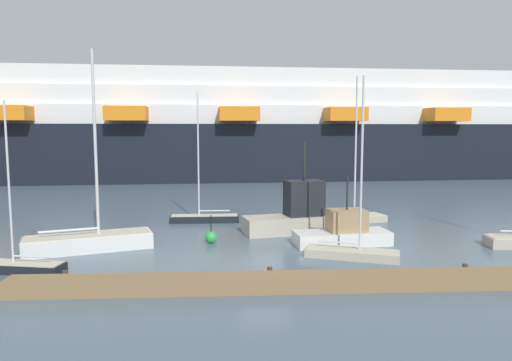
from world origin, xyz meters
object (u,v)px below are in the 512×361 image
sailboat_0 (352,250)px  fishing_boat_0 (343,232)px  sailboat_4 (204,216)px  cruise_ship (136,129)px  sailboat_5 (20,264)px  sailboat_3 (89,240)px  channel_buoy_0 (211,237)px  sailboat_2 (349,216)px  fishing_boat_1 (300,215)px

sailboat_0 → fishing_boat_0: sailboat_0 is taller
sailboat_4 → cruise_ship: (-11.39, 33.59, 6.38)m
sailboat_5 → sailboat_3: bearing=-106.4°
sailboat_5 → channel_buoy_0: size_ratio=4.78×
sailboat_2 → sailboat_0: bearing=-119.4°
sailboat_2 → sailboat_4: sailboat_2 is taller
sailboat_4 → channel_buoy_0: size_ratio=5.53×
sailboat_3 → cruise_ship: 42.14m
fishing_boat_1 → cruise_ship: (-17.99, 37.29, 5.69)m
sailboat_0 → cruise_ship: 48.53m
sailboat_2 → sailboat_5: 21.88m
sailboat_4 → fishing_boat_0: 11.28m
fishing_boat_0 → fishing_boat_1: bearing=113.7°
sailboat_3 → sailboat_0: bearing=-28.6°
sailboat_5 → fishing_boat_0: size_ratio=1.40×
sailboat_0 → fishing_boat_1: bearing=125.4°
channel_buoy_0 → cruise_ship: bearing=106.9°
sailboat_0 → sailboat_4: (-8.41, 10.26, 0.03)m
sailboat_5 → fishing_boat_1: bearing=-140.2°
sailboat_0 → sailboat_2: sailboat_2 is taller
sailboat_3 → sailboat_4: 9.90m
fishing_boat_1 → sailboat_4: bearing=137.8°
sailboat_0 → fishing_boat_1: 6.84m
fishing_boat_0 → sailboat_5: bearing=-171.6°
cruise_ship → sailboat_5: bearing=-89.6°
fishing_boat_1 → sailboat_0: bearing=-87.5°
sailboat_4 → cruise_ship: bearing=-72.1°
sailboat_3 → sailboat_4: (6.15, 7.76, -0.12)m
fishing_boat_0 → channel_buoy_0: fishing_boat_0 is taller
sailboat_3 → fishing_boat_1: (12.75, 4.05, 0.58)m
sailboat_3 → channel_buoy_0: 7.02m
cruise_ship → fishing_boat_1: bearing=-67.8°
sailboat_5 → cruise_ship: size_ratio=0.06×
sailboat_5 → cruise_ship: 45.92m
fishing_boat_0 → sailboat_3: bearing=175.4°
sailboat_3 → fishing_boat_0: sailboat_3 is taller
fishing_boat_0 → channel_buoy_0: size_ratio=3.42×
fishing_boat_0 → cruise_ship: bearing=109.5°
sailboat_2 → sailboat_5: sailboat_2 is taller
sailboat_5 → fishing_boat_1: 16.91m
sailboat_3 → fishing_boat_0: (14.80, 0.54, 0.15)m
fishing_boat_1 → channel_buoy_0: (-5.85, -2.76, -0.80)m
sailboat_2 → sailboat_4: 10.68m
sailboat_2 → sailboat_5: (-18.90, -11.02, -0.08)m
fishing_boat_0 → cruise_ship: 45.87m
sailboat_2 → sailboat_3: size_ratio=0.95×
sailboat_0 → sailboat_5: sailboat_0 is taller
sailboat_0 → fishing_boat_0: size_ratio=1.63×
sailboat_4 → fishing_boat_0: bearing=139.4°
sailboat_0 → sailboat_2: 9.78m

